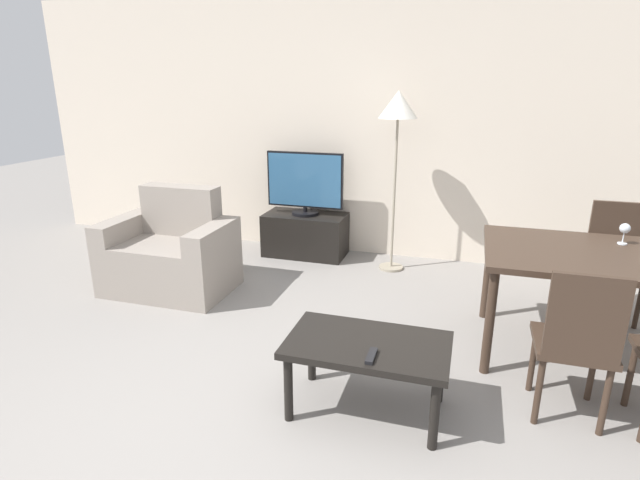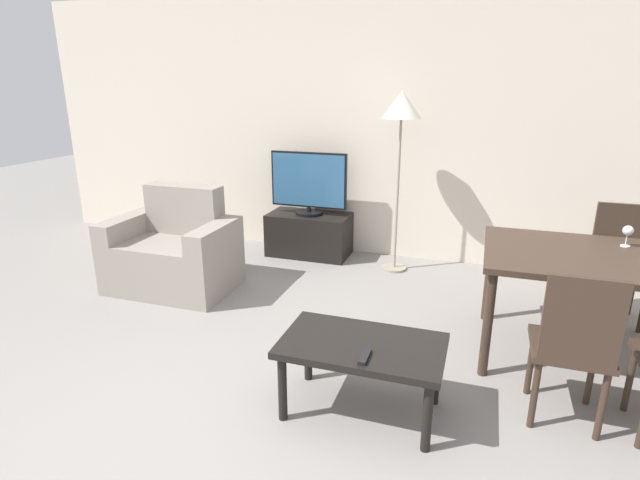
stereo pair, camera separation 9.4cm
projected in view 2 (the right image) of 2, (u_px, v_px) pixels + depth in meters
The scene contains 12 objects.
ground_plane at pixel (212, 462), 2.47m from camera, with size 18.00×18.00×0.00m, color gray.
wall_back at pixel (372, 128), 5.13m from camera, with size 7.81×0.06×2.70m.
armchair at pixel (174, 253), 4.49m from camera, with size 1.08×0.72×0.91m.
tv_stand at pixel (309, 234), 5.38m from camera, with size 0.86×0.46×0.45m.
tv at pixel (309, 183), 5.21m from camera, with size 0.82×0.29×0.66m.
coffee_table at pixel (362, 352), 2.75m from camera, with size 0.89×0.53×0.44m.
dining_table at pixel (605, 267), 3.19m from camera, with size 1.48×0.96×0.75m.
dining_chair_near at pixel (574, 343), 2.60m from camera, with size 0.40×0.40×0.90m.
dining_chair_far at pixel (619, 257), 3.87m from camera, with size 0.40×0.40×0.90m.
floor_lamp at pixel (401, 114), 4.56m from camera, with size 0.36×0.36×1.73m.
remote_primary at pixel (365, 357), 2.57m from camera, with size 0.04×0.15×0.02m.
wine_glass_left at pixel (628, 232), 3.31m from camera, with size 0.07×0.07×0.15m.
Camera 2 is at (1.15, -1.75, 1.80)m, focal length 28.00 mm.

